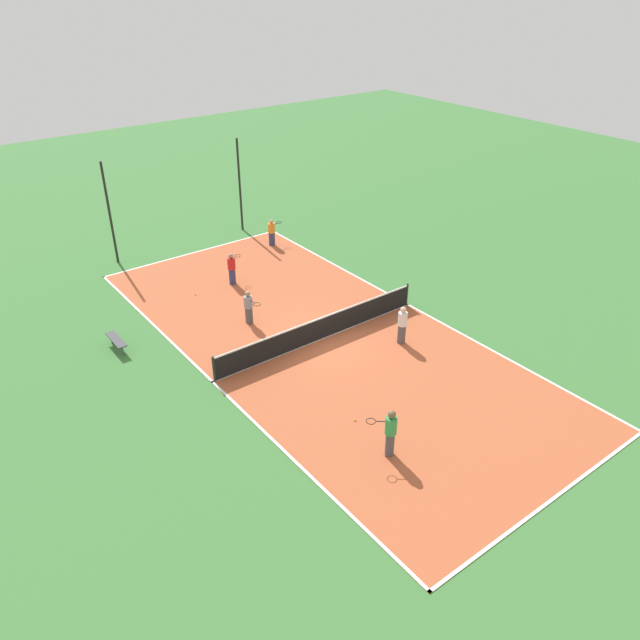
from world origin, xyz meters
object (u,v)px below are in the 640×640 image
bench (116,340)px  player_coach_red (232,267)px  tennis_ball_right_alley (327,324)px  player_center_orange (272,231)px  fence_post_back_right (240,186)px  player_far_green (390,430)px  fence_post_back_left (110,214)px  tennis_ball_midcourt (195,294)px  tennis_net (320,328)px  player_near_white (402,323)px  player_baseline_gray (249,305)px  tennis_ball_far_baseline (355,420)px

bench → player_coach_red: 6.81m
tennis_ball_right_alley → player_center_orange: bearing=71.6°
tennis_ball_right_alley → fence_post_back_right: fence_post_back_right is taller
bench → tennis_ball_right_alley: bench is taller
player_coach_red → fence_post_back_right: (3.87, 5.60, 1.66)m
player_coach_red → player_far_green: bearing=-130.3°
fence_post_back_left → tennis_ball_midcourt: bearing=-75.8°
tennis_net → player_near_white: player_near_white is taller
tennis_ball_midcourt → player_far_green: bearing=-90.7°
player_baseline_gray → player_coach_red: (1.31, 3.61, 0.03)m
player_center_orange → tennis_ball_far_baseline: player_center_orange is taller
player_coach_red → fence_post_back_right: fence_post_back_right is taller
tennis_net → bench: tennis_net is taller
tennis_ball_midcourt → tennis_ball_far_baseline: 11.16m
tennis_net → player_coach_red: (-0.26, 6.39, 0.34)m
bench → tennis_ball_right_alley: 8.37m
tennis_net → player_far_green: size_ratio=5.71×
player_baseline_gray → tennis_ball_midcourt: 3.78m
bench → player_center_orange: 11.51m
bench → player_baseline_gray: bearing=-105.5°
player_baseline_gray → fence_post_back_right: fence_post_back_right is taller
tennis_ball_far_baseline → fence_post_back_right: 17.87m
bench → player_baseline_gray: player_baseline_gray is taller
player_coach_red → tennis_ball_right_alley: player_coach_red is taller
tennis_ball_far_baseline → fence_post_back_left: size_ratio=0.01×
bench → tennis_ball_midcourt: size_ratio=20.63×
player_center_orange → player_coach_red: (-3.98, -2.72, 0.06)m
fence_post_back_left → fence_post_back_right: 7.23m
tennis_ball_far_baseline → fence_post_back_right: fence_post_back_right is taller
player_near_white → player_center_orange: player_near_white is taller
player_coach_red → tennis_ball_far_baseline: player_coach_red is taller
player_coach_red → tennis_ball_midcourt: size_ratio=22.30×
player_near_white → fence_post_back_right: 14.27m
player_near_white → tennis_ball_right_alley: 3.33m
player_center_orange → tennis_ball_midcourt: (-5.92, -2.69, -0.76)m
player_baseline_gray → tennis_ball_midcourt: bearing=-175.4°
player_far_green → tennis_ball_right_alley: size_ratio=24.56×
tennis_ball_far_baseline → player_coach_red: bearing=80.3°
player_baseline_gray → tennis_ball_right_alley: (2.49, -2.05, -0.79)m
tennis_net → bench: 7.89m
player_coach_red → tennis_ball_midcourt: player_coach_red is taller
player_near_white → fence_post_back_right: (1.22, 14.12, 1.61)m
player_far_green → fence_post_back_right: 19.59m
player_baseline_gray → bench: bearing=-110.8°
bench → fence_post_back_left: bearing=-21.5°
fence_post_back_left → tennis_ball_far_baseline: bearing=-85.0°
player_near_white → tennis_ball_far_baseline: bearing=-159.2°
player_baseline_gray → player_near_white: bearing=33.5°
tennis_ball_midcourt → tennis_ball_far_baseline: same height
tennis_ball_right_alley → tennis_ball_far_baseline: bearing=-119.4°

